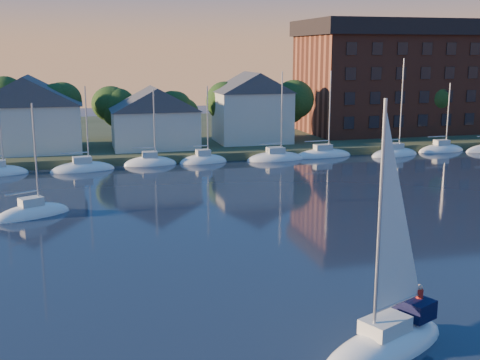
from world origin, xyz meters
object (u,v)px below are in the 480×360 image
object	(u,v)px
clubhouse_east	(252,106)
drifting_sailboat_left	(32,215)
condo_block	(398,76)
hero_sailboat	(386,339)
clubhouse_west	(28,113)
clubhouse_centre	(155,117)

from	to	relation	value
clubhouse_east	drifting_sailboat_left	size ratio (longest dim) A/B	0.99
clubhouse_east	condo_block	xyz separation A→B (m)	(26.00, 5.95, 3.79)
clubhouse_east	hero_sailboat	xyz separation A→B (m)	(-10.23, -58.85, -5.45)
clubhouse_west	hero_sailboat	world-z (taller)	hero_sailboat
condo_block	clubhouse_west	bearing A→B (deg)	-172.93
clubhouse_west	condo_block	world-z (taller)	condo_block
clubhouse_west	condo_block	size ratio (longest dim) A/B	0.44
condo_block	hero_sailboat	world-z (taller)	condo_block
clubhouse_west	clubhouse_east	size ratio (longest dim) A/B	1.30
clubhouse_west	clubhouse_east	distance (m)	30.02
condo_block	clubhouse_centre	bearing A→B (deg)	-168.76
clubhouse_centre	hero_sailboat	size ratio (longest dim) A/B	0.90
clubhouse_east	condo_block	distance (m)	26.94
condo_block	drifting_sailboat_left	size ratio (longest dim) A/B	2.93
hero_sailboat	clubhouse_centre	bearing A→B (deg)	-110.38
clubhouse_centre	clubhouse_east	xyz separation A→B (m)	(14.00, 2.00, 0.87)
clubhouse_centre	hero_sailboat	distance (m)	57.16
clubhouse_east	clubhouse_centre	bearing A→B (deg)	-171.87
condo_block	hero_sailboat	xyz separation A→B (m)	(-36.23, -64.80, -9.24)
clubhouse_west	drifting_sailboat_left	world-z (taller)	clubhouse_west
condo_block	clubhouse_east	bearing A→B (deg)	-167.11
clubhouse_east	condo_block	size ratio (longest dim) A/B	0.34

